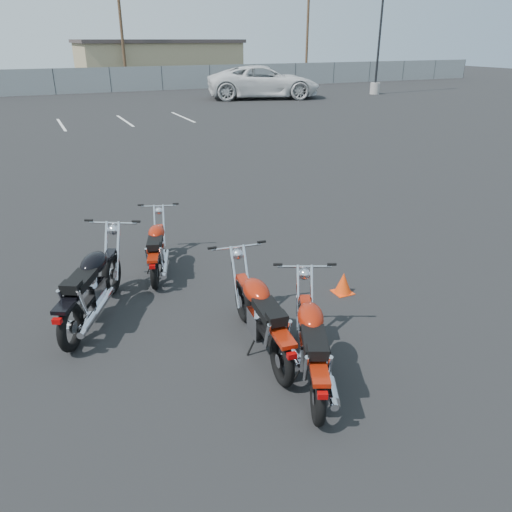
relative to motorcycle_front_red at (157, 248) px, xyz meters
name	(u,v)px	position (x,y,z in m)	size (l,w,h in m)	color
ground	(261,313)	(1.00, -2.07, -0.43)	(120.00, 120.00, 0.00)	black
motorcycle_front_red	(157,248)	(0.00, 0.00, 0.00)	(1.01, 1.92, 0.95)	black
motorcycle_second_black	(92,287)	(-1.25, -1.19, 0.08)	(1.53, 2.22, 1.14)	black
motorcycle_third_red	(262,316)	(0.61, -2.92, 0.06)	(0.86, 2.22, 1.09)	black
motorcycle_rear_red	(312,344)	(0.88, -3.73, 0.05)	(1.30, 2.09, 1.05)	black
training_cone_near	(343,283)	(2.48, -2.04, -0.26)	(0.29, 0.29, 0.35)	#FF420D
light_pole_east	(378,52)	(22.37, 23.32, 2.46)	(0.80, 0.70, 10.93)	#9C9793
chainlink_fence	(54,82)	(1.00, 32.93, 0.47)	(80.06, 0.06, 1.80)	gray
tan_building_east	(157,60)	(11.00, 41.93, 1.43)	(14.40, 9.40, 3.70)	tan
utility_pole_c	(121,26)	(7.00, 36.93, 4.25)	(1.80, 0.24, 9.00)	#422E1F
utility_pole_d	(308,28)	(25.00, 37.93, 4.25)	(1.80, 0.24, 9.00)	#422E1F
parking_line_stripes	(27,127)	(-1.50, 17.93, -0.43)	(15.12, 4.00, 0.01)	silver
white_van	(264,72)	(13.73, 24.27, 1.24)	(8.79, 3.51, 3.34)	silver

